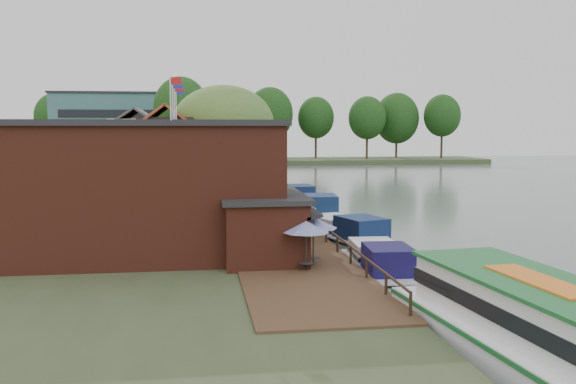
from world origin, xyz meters
name	(u,v)px	position (x,y,z in m)	size (l,w,h in m)	color
ground	(418,261)	(0.00, 0.00, 0.00)	(260.00, 260.00, 0.00)	#55625F
land_bank	(33,197)	(-30.00, 35.00, 0.50)	(50.00, 140.00, 1.00)	#384728
quay_deck	(265,222)	(-8.00, 10.00, 1.05)	(6.00, 50.00, 0.10)	#47301E
quay_rail	(300,214)	(-5.30, 10.50, 1.50)	(0.20, 49.00, 1.00)	black
pub	(175,188)	(-14.00, -1.00, 4.65)	(20.00, 11.00, 7.30)	maroon
hotel_block	(138,132)	(-22.00, 70.00, 7.15)	(25.40, 12.40, 12.30)	#38666B
cottage_a	(168,162)	(-15.00, 14.00, 5.25)	(8.60, 7.60, 8.50)	black
cottage_b	(139,156)	(-18.00, 24.00, 5.25)	(9.60, 8.60, 8.50)	beige
cottage_c	(185,152)	(-14.00, 33.00, 5.25)	(7.60, 7.60, 8.50)	black
willow	(224,147)	(-10.50, 19.00, 6.21)	(8.60, 8.60, 10.43)	#476B2D
umbrella_0	(306,246)	(-7.77, -6.20, 2.29)	(2.21, 2.21, 2.38)	navy
umbrella_1	(313,241)	(-7.20, -4.96, 2.29)	(2.41, 2.41, 2.38)	navy
umbrella_2	(299,227)	(-7.18, -0.53, 2.29)	(1.95, 1.95, 2.38)	#1B2598
umbrella_3	(300,220)	(-6.67, 2.41, 2.29)	(2.09, 2.09, 2.38)	#1B1D96
umbrella_4	(277,215)	(-7.76, 4.53, 2.29)	(2.06, 2.06, 2.38)	navy
umbrella_5	(273,209)	(-7.64, 7.90, 2.29)	(2.30, 2.30, 2.38)	#1C1B98
cruiser_0	(380,262)	(-3.83, -5.11, 1.15)	(3.07, 9.51, 2.29)	silver
cruiser_1	(345,232)	(-3.55, 3.53, 1.23)	(3.27, 10.13, 2.46)	silver
cruiser_2	(318,208)	(-3.11, 15.12, 1.31)	(3.46, 10.70, 2.62)	silver
cruiser_3	(294,197)	(-3.74, 23.58, 1.32)	(3.47, 10.73, 2.63)	white
tour_boat	(552,337)	(-2.40, -18.40, 1.63)	(4.19, 14.91, 3.26)	silver
swan	(429,310)	(-3.25, -10.44, 0.22)	(0.44, 0.44, 0.44)	white
bank_tree_0	(181,130)	(-14.53, 43.25, 7.48)	(6.64, 6.64, 12.97)	#143811
bank_tree_1	(189,134)	(-13.64, 49.47, 7.03)	(6.35, 6.35, 12.06)	#143811
bank_tree_2	(194,131)	(-13.03, 58.39, 7.36)	(8.41, 8.41, 12.71)	#143811
bank_tree_3	(196,127)	(-12.68, 78.75, 7.98)	(8.05, 8.05, 13.96)	#143811
bank_tree_4	(184,129)	(-15.01, 86.39, 7.48)	(7.17, 7.17, 12.96)	#143811
bank_tree_5	(185,127)	(-14.88, 92.56, 7.98)	(7.35, 7.35, 13.96)	#143811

